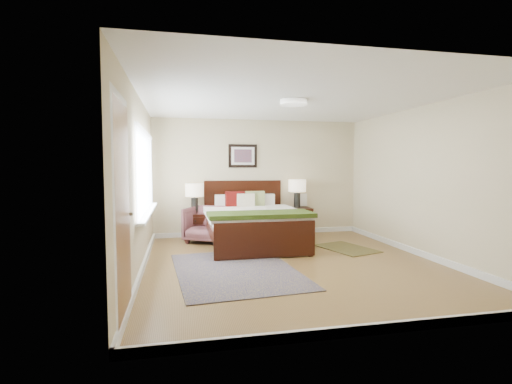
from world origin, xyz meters
TOP-DOWN VIEW (x-y plane):
  - floor at (0.00, 0.00)m, footprint 5.00×5.00m
  - back_wall at (0.00, 2.50)m, footprint 4.50×0.04m
  - front_wall at (0.00, -2.50)m, footprint 4.50×0.04m
  - left_wall at (-2.25, 0.00)m, footprint 0.04×5.00m
  - right_wall at (2.25, 0.00)m, footprint 0.04×5.00m
  - ceiling at (0.00, 0.00)m, footprint 4.50×5.00m
  - window at (-2.20, 0.70)m, footprint 0.11×2.72m
  - door at (-2.23, -1.75)m, footprint 0.06×1.00m
  - ceil_fixture at (0.00, 0.00)m, footprint 0.44×0.44m
  - bed at (-0.35, 1.43)m, footprint 1.79×2.18m
  - wall_art at (-0.35, 2.47)m, footprint 0.62×0.05m
  - nightstand_left at (-1.39, 2.25)m, footprint 0.44×0.40m
  - nightstand_right at (0.81, 2.26)m, footprint 0.60×0.45m
  - lamp_left at (-1.39, 2.27)m, footprint 0.37×0.37m
  - lamp_right at (0.81, 2.27)m, footprint 0.37×0.37m
  - armchair at (-1.17, 1.90)m, footprint 1.03×1.04m
  - rug_persian at (-0.92, -0.22)m, footprint 1.86×2.49m
  - rug_navy at (1.27, 0.77)m, footprint 1.01×1.24m

SIDE VIEW (x-z plane):
  - floor at x=0.00m, z-range 0.00..0.00m
  - rug_persian at x=-0.92m, z-range 0.00..0.01m
  - rug_navy at x=1.27m, z-range 0.00..0.01m
  - armchair at x=-1.17m, z-range 0.00..0.71m
  - nightstand_right at x=0.81m, z-range 0.07..0.66m
  - nightstand_left at x=-1.39m, z-range 0.15..0.67m
  - bed at x=-0.35m, z-range -0.05..1.13m
  - lamp_left at x=-1.39m, z-range 0.66..1.27m
  - lamp_right at x=0.81m, z-range 0.73..1.34m
  - door at x=-2.23m, z-range -0.02..2.16m
  - back_wall at x=0.00m, z-range 0.00..2.50m
  - front_wall at x=0.00m, z-range 0.00..2.50m
  - left_wall at x=-2.25m, z-range 0.00..2.50m
  - right_wall at x=2.25m, z-range 0.00..2.50m
  - window at x=-2.20m, z-range 0.72..2.04m
  - wall_art at x=-0.35m, z-range 1.47..1.97m
  - ceil_fixture at x=0.00m, z-range 2.43..2.50m
  - ceiling at x=0.00m, z-range 2.49..2.51m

